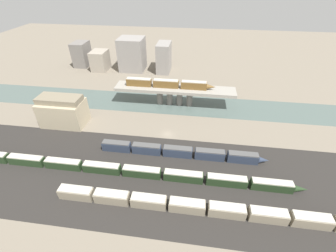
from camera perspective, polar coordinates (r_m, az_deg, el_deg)
ground_plane at (r=95.10m, az=-0.06°, el=-2.09°), size 400.00×400.00×0.00m
railbed_yard at (r=77.73m, az=-2.51°, el=-12.88°), size 280.00×42.00×0.01m
river_water at (r=116.19m, az=1.64°, el=5.56°), size 320.00×20.12×0.01m
bridge at (r=112.65m, az=1.71°, el=8.84°), size 59.16×9.51×9.34m
train_on_bridge at (r=111.31m, az=0.21°, el=10.67°), size 43.74×2.75×3.87m
train_yard_near at (r=69.15m, az=10.96°, el=-19.91°), size 92.77×3.13×3.77m
train_yard_mid at (r=78.72m, az=-10.60°, el=-11.03°), size 115.40×2.69×3.47m
train_yard_far at (r=83.86m, az=3.31°, el=-6.60°), size 61.63×2.81×3.88m
warehouse_building at (r=108.47m, az=-25.11°, el=3.45°), size 18.66×11.13×13.42m
city_block_far_left at (r=174.44m, az=-21.06°, el=16.66°), size 9.32×12.98×16.07m
city_block_left at (r=163.39m, az=-16.88°, el=15.63°), size 9.88×12.62×12.58m
city_block_center at (r=157.69m, az=-9.09°, el=17.56°), size 15.99×15.08×20.79m
city_block_right at (r=153.45m, az=-1.06°, el=16.99°), size 8.30×15.52×18.39m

